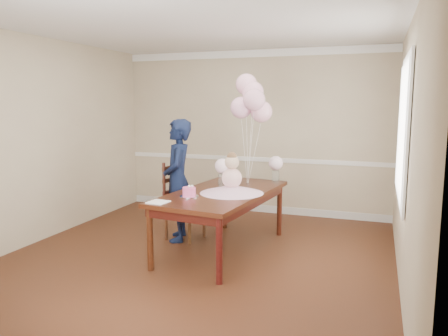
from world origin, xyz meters
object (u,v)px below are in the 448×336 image
Objects in this scene: woman at (178,180)px; birthday_cake at (189,192)px; dining_table_top at (222,193)px; dining_chair_seat at (185,205)px.

birthday_cake is at bearing 13.02° from woman.
woman is (-0.46, 0.66, -0.01)m from birthday_cake.
dining_table_top is at bearing 59.43° from birthday_cake.
birthday_cake is 0.09× the size of woman.
dining_table_top is 1.25× the size of woman.
dining_chair_seat is at bearing 115.55° from woman.
woman reaches higher than birthday_cake.
dining_chair_seat is at bearing 161.59° from dining_table_top.
dining_table_top is 0.76m from dining_chair_seat.
woman is (-0.07, -0.07, 0.35)m from dining_chair_seat.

